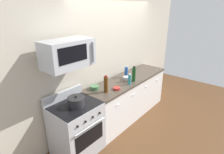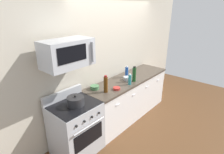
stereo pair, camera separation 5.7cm
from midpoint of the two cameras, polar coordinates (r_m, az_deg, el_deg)
name	(u,v)px [view 2 (the right image)]	position (r m, az deg, el deg)	size (l,w,h in m)	color
ground_plane	(128,114)	(4.38, 5.34, -11.65)	(6.40, 6.40, 0.00)	brown
back_wall	(115,56)	(4.06, 1.27, 6.66)	(5.33, 0.10, 2.70)	beige
counter_unit	(128,97)	(4.15, 5.56, -6.32)	(2.24, 0.66, 0.92)	white
range_oven	(76,128)	(3.22, -10.84, -15.46)	(0.76, 0.69, 1.07)	#B7BABF
microwave	(67,53)	(2.70, -13.31, 7.33)	(0.74, 0.44, 0.40)	#B7BABF
bottle_wine_green	(134,74)	(3.76, 7.46, 0.85)	(0.08, 0.08, 0.32)	#19471E
bottle_wine_amber	(106,84)	(3.25, -1.50, -2.34)	(0.08, 0.08, 0.32)	#59330F
bottle_soda_blue	(127,72)	(3.98, 5.07, 1.61)	(0.07, 0.07, 0.25)	#1E4CA5
bottle_dish_soap	(130,79)	(3.61, 6.10, -0.79)	(0.06, 0.06, 0.23)	teal
bowl_green_glaze	(95,87)	(3.43, -5.03, -3.25)	(0.17, 0.17, 0.07)	#477A4C
bowl_red_small	(117,88)	(3.41, 1.96, -3.60)	(0.14, 0.14, 0.04)	#B72D28
bowl_steel_prep	(127,78)	(3.85, 5.19, -0.43)	(0.16, 0.16, 0.07)	#B2B5BA
stockpot	(76,101)	(2.90, -10.89, -7.54)	(0.27, 0.27, 0.18)	#262628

